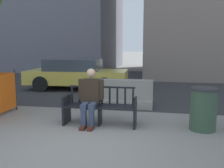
{
  "coord_description": "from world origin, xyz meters",
  "views": [
    {
      "loc": [
        1.46,
        -4.19,
        1.8
      ],
      "look_at": [
        0.13,
        2.82,
        0.75
      ],
      "focal_mm": 40.0,
      "sensor_mm": 36.0,
      "label": 1
    }
  ],
  "objects_px": {
    "street_bench": "(100,108)",
    "seated_person": "(90,96)",
    "trash_bin": "(203,109)",
    "jersey_barrier_centre": "(120,96)",
    "car_taxi_near": "(77,74)"
  },
  "relations": [
    {
      "from": "street_bench",
      "to": "seated_person",
      "type": "height_order",
      "value": "seated_person"
    },
    {
      "from": "trash_bin",
      "to": "jersey_barrier_centre",
      "type": "bearing_deg",
      "value": 139.8
    },
    {
      "from": "street_bench",
      "to": "jersey_barrier_centre",
      "type": "height_order",
      "value": "street_bench"
    },
    {
      "from": "jersey_barrier_centre",
      "to": "trash_bin",
      "type": "bearing_deg",
      "value": -40.2
    },
    {
      "from": "seated_person",
      "to": "trash_bin",
      "type": "relative_size",
      "value": 1.4
    },
    {
      "from": "car_taxi_near",
      "to": "trash_bin",
      "type": "xyz_separation_m",
      "value": [
        4.49,
        -4.71,
        -0.2
      ]
    },
    {
      "from": "car_taxi_near",
      "to": "trash_bin",
      "type": "height_order",
      "value": "car_taxi_near"
    },
    {
      "from": "jersey_barrier_centre",
      "to": "trash_bin",
      "type": "xyz_separation_m",
      "value": [
        2.14,
        -1.8,
        0.13
      ]
    },
    {
      "from": "jersey_barrier_centre",
      "to": "street_bench",
      "type": "bearing_deg",
      "value": -95.19
    },
    {
      "from": "jersey_barrier_centre",
      "to": "car_taxi_near",
      "type": "height_order",
      "value": "car_taxi_near"
    },
    {
      "from": "car_taxi_near",
      "to": "trash_bin",
      "type": "relative_size",
      "value": 4.62
    },
    {
      "from": "seated_person",
      "to": "car_taxi_near",
      "type": "distance_m",
      "value": 5.2
    },
    {
      "from": "trash_bin",
      "to": "car_taxi_near",
      "type": "bearing_deg",
      "value": 133.61
    },
    {
      "from": "seated_person",
      "to": "trash_bin",
      "type": "bearing_deg",
      "value": 2.31
    },
    {
      "from": "jersey_barrier_centre",
      "to": "car_taxi_near",
      "type": "distance_m",
      "value": 3.76
    }
  ]
}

